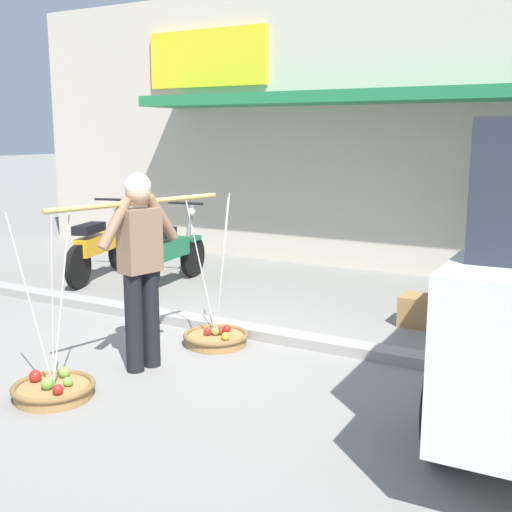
{
  "coord_description": "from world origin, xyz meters",
  "views": [
    {
      "loc": [
        3.3,
        -4.7,
        2.02
      ],
      "look_at": [
        0.32,
        0.6,
        0.85
      ],
      "focal_mm": 45.07,
      "sensor_mm": 36.0,
      "label": 1
    }
  ],
  "objects_px": {
    "fruit_vendor": "(140,258)",
    "wooden_crate": "(422,311)",
    "fruit_basket_left_side": "(53,388)",
    "motorcycle_second_in_row": "(169,253)",
    "fruit_basket_right_side": "(216,337)",
    "motorcycle_nearest_shop": "(98,247)"
  },
  "relations": [
    {
      "from": "fruit_basket_left_side",
      "to": "fruit_basket_right_side",
      "type": "relative_size",
      "value": 1.0
    },
    {
      "from": "fruit_vendor",
      "to": "wooden_crate",
      "type": "xyz_separation_m",
      "value": [
        1.77,
        2.44,
        -0.82
      ]
    },
    {
      "from": "motorcycle_second_in_row",
      "to": "wooden_crate",
      "type": "bearing_deg",
      "value": -1.9
    },
    {
      "from": "motorcycle_nearest_shop",
      "to": "wooden_crate",
      "type": "relative_size",
      "value": 4.03
    },
    {
      "from": "fruit_vendor",
      "to": "fruit_basket_left_side",
      "type": "distance_m",
      "value": 1.25
    },
    {
      "from": "motorcycle_second_in_row",
      "to": "wooden_crate",
      "type": "height_order",
      "value": "motorcycle_second_in_row"
    },
    {
      "from": "fruit_basket_right_side",
      "to": "motorcycle_second_in_row",
      "type": "distance_m",
      "value": 2.54
    },
    {
      "from": "fruit_vendor",
      "to": "wooden_crate",
      "type": "height_order",
      "value": "fruit_vendor"
    },
    {
      "from": "fruit_vendor",
      "to": "fruit_basket_left_side",
      "type": "xyz_separation_m",
      "value": [
        -0.2,
        -0.84,
        -0.9
      ]
    },
    {
      "from": "fruit_basket_right_side",
      "to": "wooden_crate",
      "type": "distance_m",
      "value": 2.24
    },
    {
      "from": "fruit_basket_right_side",
      "to": "motorcycle_nearest_shop",
      "type": "distance_m",
      "value": 3.4
    },
    {
      "from": "fruit_vendor",
      "to": "fruit_basket_right_side",
      "type": "bearing_deg",
      "value": 76.39
    },
    {
      "from": "fruit_basket_left_side",
      "to": "motorcycle_second_in_row",
      "type": "xyz_separation_m",
      "value": [
        -1.43,
        3.4,
        0.38
      ]
    },
    {
      "from": "motorcycle_second_in_row",
      "to": "fruit_basket_right_side",
      "type": "bearing_deg",
      "value": -42.93
    },
    {
      "from": "fruit_basket_right_side",
      "to": "motorcycle_second_in_row",
      "type": "height_order",
      "value": "fruit_basket_right_side"
    },
    {
      "from": "fruit_basket_right_side",
      "to": "fruit_basket_left_side",
      "type": "bearing_deg",
      "value": -103.6
    },
    {
      "from": "motorcycle_second_in_row",
      "to": "motorcycle_nearest_shop",
      "type": "bearing_deg",
      "value": -174.55
    },
    {
      "from": "fruit_basket_right_side",
      "to": "wooden_crate",
      "type": "bearing_deg",
      "value": 45.47
    },
    {
      "from": "motorcycle_second_in_row",
      "to": "fruit_basket_left_side",
      "type": "bearing_deg",
      "value": -67.19
    },
    {
      "from": "fruit_basket_left_side",
      "to": "motorcycle_second_in_row",
      "type": "bearing_deg",
      "value": 112.81
    },
    {
      "from": "motorcycle_nearest_shop",
      "to": "motorcycle_second_in_row",
      "type": "relative_size",
      "value": 0.98
    },
    {
      "from": "fruit_vendor",
      "to": "fruit_basket_right_side",
      "type": "xyz_separation_m",
      "value": [
        0.2,
        0.84,
        -0.9
      ]
    }
  ]
}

